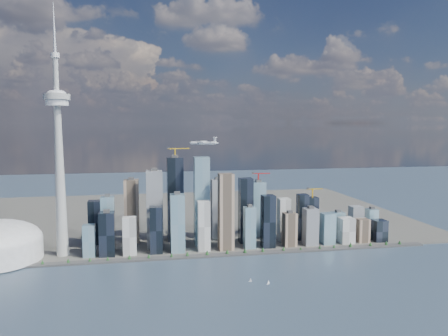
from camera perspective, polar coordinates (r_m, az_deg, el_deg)
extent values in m
plane|color=#314556|center=(764.50, -0.81, -17.08)|extent=(4000.00, 4000.00, 0.00)
cube|color=#383838|center=(996.36, -3.30, -11.43)|extent=(1100.00, 22.00, 4.00)
cube|color=#4C4C47|center=(1430.06, -5.60, -6.13)|extent=(1400.00, 900.00, 3.00)
cylinder|color=#3F2D1E|center=(1024.77, -25.94, -11.34)|extent=(1.00, 1.00, 2.40)
cone|color=#1B4B23|center=(1023.75, -25.95, -11.15)|extent=(7.20, 7.20, 8.00)
cylinder|color=#3F2D1E|center=(1005.33, -21.08, -11.47)|extent=(1.00, 1.00, 2.40)
cone|color=#1B4B23|center=(1004.29, -21.09, -11.28)|extent=(7.20, 7.20, 8.00)
cylinder|color=#3F2D1E|center=(993.10, -16.06, -11.52)|extent=(1.00, 1.00, 2.40)
cone|color=#1B4B23|center=(992.04, -16.06, -11.32)|extent=(7.20, 7.20, 8.00)
cylinder|color=#3F2D1E|center=(988.34, -10.95, -11.48)|extent=(1.00, 1.00, 2.40)
cone|color=#1B4B23|center=(987.28, -10.95, -11.28)|extent=(7.20, 7.20, 8.00)
cylinder|color=#3F2D1E|center=(991.17, -5.83, -11.35)|extent=(1.00, 1.00, 2.40)
cone|color=#1B4B23|center=(990.12, -5.84, -11.15)|extent=(7.20, 7.20, 8.00)
cylinder|color=#3F2D1E|center=(1001.52, -0.79, -11.14)|extent=(1.00, 1.00, 2.40)
cone|color=#1B4B23|center=(1000.48, -0.79, -10.94)|extent=(7.20, 7.20, 8.00)
cylinder|color=#3F2D1E|center=(1019.16, 4.10, -10.85)|extent=(1.00, 1.00, 2.40)
cone|color=#1B4B23|center=(1018.13, 4.10, -10.66)|extent=(7.20, 7.20, 8.00)
cylinder|color=#3F2D1E|center=(1043.72, 8.79, -10.50)|extent=(1.00, 1.00, 2.40)
cone|color=#1B4B23|center=(1042.72, 8.79, -10.31)|extent=(7.20, 7.20, 8.00)
cylinder|color=#3F2D1E|center=(1074.73, 13.22, -10.11)|extent=(1.00, 1.00, 2.40)
cone|color=#1B4B23|center=(1073.76, 13.23, -9.92)|extent=(7.20, 7.20, 8.00)
cylinder|color=#3F2D1E|center=(1111.65, 17.37, -9.68)|extent=(1.00, 1.00, 2.40)
cone|color=#1B4B23|center=(1110.70, 17.38, -9.50)|extent=(7.20, 7.20, 8.00)
cylinder|color=#3F2D1E|center=(1153.90, 21.23, -9.24)|extent=(1.00, 1.00, 2.40)
cone|color=#1B4B23|center=(1153.00, 21.24, -9.07)|extent=(7.20, 7.20, 8.00)
cube|color=black|center=(1017.38, -14.97, -8.32)|extent=(34.00, 34.00, 98.44)
cube|color=#7EACBE|center=(1062.80, -14.79, -6.96)|extent=(30.00, 30.00, 125.28)
cube|color=silver|center=(1016.27, -12.12, -8.66)|extent=(30.00, 30.00, 85.01)
cube|color=tan|center=(1110.70, -12.02, -5.52)|extent=(36.00, 36.00, 156.60)
cube|color=slate|center=(1053.98, -9.11, -5.33)|extent=(38.00, 38.00, 183.45)
cube|color=black|center=(1013.36, -8.99, -7.99)|extent=(28.00, 28.00, 107.38)
cube|color=#7EACBE|center=(1013.05, -5.87, -7.17)|extent=(32.00, 32.00, 134.23)
cube|color=black|center=(1108.16, -6.34, -4.04)|extent=(40.00, 40.00, 210.29)
cube|color=#7EACBE|center=(1059.31, -3.14, -4.35)|extent=(36.00, 36.00, 214.77)
cube|color=silver|center=(1020.85, -2.76, -7.56)|extent=(28.00, 28.00, 116.33)
cube|color=tan|center=(1022.76, 0.30, -5.73)|extent=(34.00, 34.00, 178.97)
cube|color=slate|center=(1126.67, -0.71, -5.34)|extent=(30.00, 30.00, 152.13)
cube|color=black|center=(1083.75, 2.67, -5.56)|extent=(32.00, 32.00, 161.08)
cube|color=#7EACBE|center=(1043.08, 3.29, -7.78)|extent=(26.00, 26.00, 98.44)
cube|color=black|center=(1052.86, 5.96, -6.92)|extent=(30.00, 30.00, 125.28)
cube|color=#7EACBE|center=(1149.82, 4.47, -5.36)|extent=(34.00, 34.00, 143.18)
cube|color=silver|center=(1116.03, 7.70, -6.68)|extent=(28.00, 28.00, 107.38)
cube|color=tan|center=(1072.98, 8.53, -7.94)|extent=(30.00, 30.00, 80.54)
cube|color=slate|center=(1089.01, 11.04, -7.53)|extent=(32.00, 32.00, 89.49)
cube|color=black|center=(1131.50, 10.12, -6.31)|extent=(26.00, 26.00, 116.33)
cube|color=#7EACBE|center=(1109.61, 13.46, -7.69)|extent=(30.00, 30.00, 76.06)
cube|color=black|center=(1201.36, 11.43, -6.06)|extent=(28.00, 28.00, 98.44)
cube|color=#7EACBE|center=(1175.31, 14.70, -7.19)|extent=(30.00, 30.00, 67.11)
cube|color=silver|center=(1132.09, 15.79, -7.83)|extent=(34.00, 34.00, 62.64)
cube|color=tan|center=(1152.95, 17.81, -7.76)|extent=(28.00, 28.00, 58.17)
cube|color=slate|center=(1193.47, 16.68, -6.71)|extent=(30.00, 30.00, 80.54)
cube|color=black|center=(1175.17, 19.75, -7.68)|extent=(32.00, 32.00, 53.69)
cube|color=#7EACBE|center=(1215.40, 18.57, -6.76)|extent=(26.00, 26.00, 71.59)
cube|color=black|center=(1121.88, -16.62, -6.81)|extent=(30.00, 30.00, 107.38)
cube|color=#7EACBE|center=(1024.66, -17.21, -9.06)|extent=(26.00, 26.00, 71.59)
cube|color=gold|center=(1094.27, -6.41, 1.96)|extent=(3.00, 3.00, 22.00)
cube|color=gold|center=(1094.21, -5.98, 2.54)|extent=(55.00, 2.20, 2.20)
cube|color=#383838|center=(1092.40, -7.28, 2.63)|extent=(6.00, 4.00, 4.00)
cube|color=red|center=(1136.66, 4.51, -1.27)|extent=(3.00, 3.00, 22.00)
cube|color=red|center=(1137.24, 4.86, -0.71)|extent=(48.00, 2.20, 2.20)
cube|color=#383838|center=(1131.48, 3.81, -0.64)|extent=(6.00, 4.00, 4.00)
cube|color=gold|center=(1190.50, 11.49, -3.22)|extent=(3.00, 3.00, 22.00)
cube|color=gold|center=(1191.37, 11.80, -2.69)|extent=(45.00, 2.20, 2.20)
cube|color=#383838|center=(1183.57, 10.89, -2.63)|extent=(6.00, 4.00, 4.00)
cone|color=#AFB0AB|center=(1027.74, -20.64, -1.50)|extent=(26.00, 26.00, 340.00)
cylinder|color=silver|center=(1021.11, -20.98, 8.00)|extent=(48.00, 48.00, 14.00)
cylinder|color=#AFB0AB|center=(1021.71, -21.01, 8.68)|extent=(56.00, 56.00, 12.00)
ellipsoid|color=silver|center=(1022.19, -21.02, 9.12)|extent=(40.00, 40.00, 14.00)
cylinder|color=#AFB0AB|center=(1025.51, -21.11, 11.35)|extent=(11.00, 11.00, 80.00)
cylinder|color=silver|center=(1030.38, -21.19, 13.56)|extent=(18.00, 18.00, 10.00)
cone|color=silver|center=(1040.13, -21.32, 16.73)|extent=(7.00, 7.00, 105.00)
cylinder|color=white|center=(920.77, -2.73, 3.28)|extent=(51.11, 26.06, 6.48)
cone|color=white|center=(928.02, -4.37, 3.29)|extent=(9.02, 8.69, 6.48)
cone|color=white|center=(914.05, -1.01, 3.26)|extent=(11.82, 9.85, 6.48)
cube|color=white|center=(921.13, -2.85, 3.49)|extent=(29.10, 55.47, 1.01)
cylinder|color=white|center=(910.45, -3.03, 3.36)|extent=(11.68, 7.61, 3.64)
cylinder|color=white|center=(931.96, -2.68, 3.42)|extent=(11.68, 7.61, 3.64)
cylinder|color=#3F3F3F|center=(912.02, -3.40, 3.36)|extent=(3.37, 7.60, 8.10)
cylinder|color=#3F3F3F|center=(933.50, -3.04, 3.42)|extent=(3.37, 7.60, 8.10)
cube|color=white|center=(914.46, -1.20, 3.67)|extent=(5.55, 2.91, 11.13)
cube|color=white|center=(914.26, -1.20, 4.03)|extent=(11.06, 18.54, 0.71)
cube|color=white|center=(842.60, 5.76, -14.85)|extent=(6.01, 2.98, 0.77)
cylinder|color=#999999|center=(841.05, 5.76, -14.57)|extent=(0.23, 0.23, 8.65)
cube|color=white|center=(852.66, 3.43, -14.58)|extent=(5.62, 3.10, 0.72)
cylinder|color=#999999|center=(851.23, 3.43, -14.32)|extent=(0.22, 0.22, 8.08)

